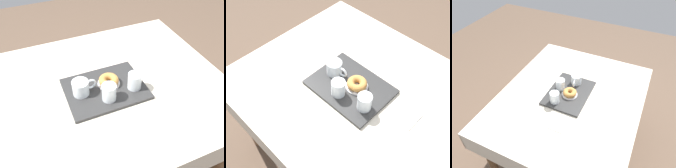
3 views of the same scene
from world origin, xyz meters
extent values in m
plane|color=brown|center=(0.00, 0.00, 0.00)|extent=(6.00, 6.00, 0.00)
cube|color=beige|center=(0.00, 0.00, 0.73)|extent=(1.31, 1.10, 0.04)
cube|color=beige|center=(0.00, 0.55, 0.64)|extent=(1.31, 0.01, 0.14)
cube|color=beige|center=(0.65, 0.00, 0.64)|extent=(0.01, 1.10, 0.14)
cylinder|color=brown|center=(0.56, -0.46, 0.35)|extent=(0.06, 0.06, 0.71)
cylinder|color=brown|center=(-0.56, 0.46, 0.35)|extent=(0.06, 0.06, 0.71)
cylinder|color=brown|center=(0.56, 0.46, 0.35)|extent=(0.06, 0.06, 0.71)
cube|color=#2D2D2D|center=(-0.03, -0.03, 0.76)|extent=(0.42, 0.32, 0.02)
cylinder|color=white|center=(-0.16, -0.02, 0.80)|extent=(0.09, 0.09, 0.08)
cylinder|color=#5B230A|center=(-0.16, -0.02, 0.80)|extent=(0.07, 0.07, 0.06)
torus|color=white|center=(-0.10, -0.01, 0.81)|extent=(0.06, 0.02, 0.06)
cylinder|color=white|center=(0.12, -0.08, 0.81)|extent=(0.07, 0.07, 0.09)
cylinder|color=silver|center=(0.12, -0.08, 0.80)|extent=(0.06, 0.06, 0.06)
cylinder|color=white|center=(-0.04, -0.11, 0.81)|extent=(0.07, 0.07, 0.09)
cylinder|color=silver|center=(-0.04, -0.11, 0.79)|extent=(0.06, 0.06, 0.04)
cylinder|color=silver|center=(0.00, -0.01, 0.77)|extent=(0.12, 0.12, 0.01)
torus|color=#BC7F3D|center=(0.00, -0.01, 0.79)|extent=(0.11, 0.11, 0.04)
cube|color=white|center=(0.30, 0.04, 0.75)|extent=(0.12, 0.13, 0.01)
camera|label=1|loc=(-0.34, -0.86, 1.63)|focal=37.16mm
camera|label=2|loc=(0.56, -0.72, 1.85)|focal=42.16mm
camera|label=3|loc=(1.13, 0.47, 1.96)|focal=34.25mm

